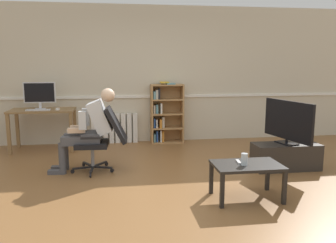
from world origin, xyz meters
TOP-DOWN VIEW (x-y plane):
  - ground_plane at (0.00, 0.00)m, footprint 18.00×18.00m
  - back_wall at (0.00, 2.65)m, footprint 12.00×0.13m
  - computer_desk at (-1.96, 2.15)m, footprint 1.14×0.61m
  - imac_monitor at (-2.01, 2.23)m, footprint 0.57×0.14m
  - keyboard at (-2.01, 2.01)m, footprint 0.41×0.12m
  - computer_mouse at (-1.67, 2.03)m, footprint 0.06×0.10m
  - bookshelf at (0.32, 2.44)m, footprint 0.65×0.29m
  - radiator at (-0.68, 2.54)m, footprint 0.91×0.08m
  - office_chair at (-0.83, 0.74)m, footprint 0.84×0.62m
  - person_seated at (-1.03, 0.75)m, footprint 0.98×0.40m
  - tv_stand at (1.88, 0.42)m, footprint 0.99×0.40m
  - tv_screen at (1.89, 0.43)m, footprint 0.27×0.98m
  - coffee_table at (0.87, -0.59)m, footprint 0.79×0.51m
  - drinking_glass at (0.82, -0.63)m, footprint 0.07×0.07m
  - spare_remote at (0.79, -0.52)m, footprint 0.05×0.15m

SIDE VIEW (x-z plane):
  - ground_plane at x=0.00m, z-range 0.00..0.00m
  - tv_stand at x=1.88m, z-range 0.00..0.39m
  - radiator at x=-0.68m, z-range 0.00..0.59m
  - coffee_table at x=0.87m, z-range 0.16..0.58m
  - spare_remote at x=0.79m, z-range 0.42..0.44m
  - drinking_glass at x=0.82m, z-range 0.42..0.56m
  - office_chair at x=-0.83m, z-range 0.04..1.00m
  - bookshelf at x=0.32m, z-range -0.03..1.19m
  - computer_desk at x=-1.96m, z-range 0.26..1.02m
  - person_seated at x=-1.03m, z-range 0.04..1.27m
  - tv_screen at x=1.89m, z-range 0.41..1.05m
  - keyboard at x=-2.01m, z-range 0.76..0.78m
  - computer_mouse at x=-1.67m, z-range 0.76..0.79m
  - imac_monitor at x=-2.01m, z-range 0.79..1.28m
  - back_wall at x=0.00m, z-range 0.00..2.70m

